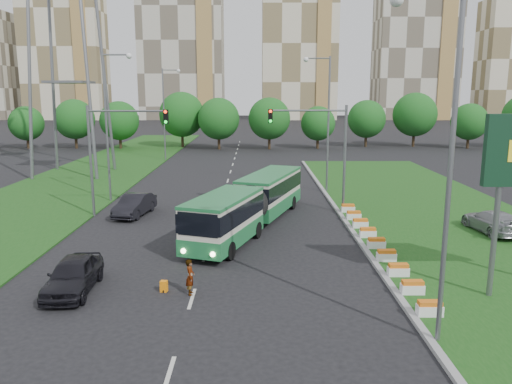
{
  "coord_description": "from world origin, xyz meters",
  "views": [
    {
      "loc": [
        -0.26,
        -26.48,
        8.82
      ],
      "look_at": [
        -0.16,
        4.91,
        2.6
      ],
      "focal_mm": 35.0,
      "sensor_mm": 36.0,
      "label": 1
    }
  ],
  "objects_px": {
    "traffic_mast_median": "(323,142)",
    "car_left_near": "(73,275)",
    "traffic_mast_left": "(112,143)",
    "shopping_trolley": "(164,286)",
    "articulated_bus": "(248,203)",
    "car_left_far": "(135,205)",
    "car_median": "(492,221)",
    "pedestrian": "(190,277)"
  },
  "relations": [
    {
      "from": "car_left_far",
      "to": "shopping_trolley",
      "type": "relative_size",
      "value": 9.22
    },
    {
      "from": "traffic_mast_left",
      "to": "car_left_far",
      "type": "bearing_deg",
      "value": 8.34
    },
    {
      "from": "traffic_mast_left",
      "to": "articulated_bus",
      "type": "relative_size",
      "value": 0.49
    },
    {
      "from": "car_median",
      "to": "pedestrian",
      "type": "distance_m",
      "value": 20.34
    },
    {
      "from": "traffic_mast_left",
      "to": "car_left_near",
      "type": "height_order",
      "value": "traffic_mast_left"
    },
    {
      "from": "pedestrian",
      "to": "car_median",
      "type": "bearing_deg",
      "value": -66.03
    },
    {
      "from": "traffic_mast_median",
      "to": "car_left_near",
      "type": "distance_m",
      "value": 20.62
    },
    {
      "from": "car_left_near",
      "to": "car_median",
      "type": "bearing_deg",
      "value": 19.27
    },
    {
      "from": "traffic_mast_median",
      "to": "pedestrian",
      "type": "distance_m",
      "value": 17.98
    },
    {
      "from": "pedestrian",
      "to": "shopping_trolley",
      "type": "relative_size",
      "value": 3.15
    },
    {
      "from": "articulated_bus",
      "to": "car_median",
      "type": "bearing_deg",
      "value": 12.96
    },
    {
      "from": "car_left_far",
      "to": "shopping_trolley",
      "type": "distance_m",
      "value": 15.16
    },
    {
      "from": "traffic_mast_median",
      "to": "car_median",
      "type": "height_order",
      "value": "traffic_mast_median"
    },
    {
      "from": "articulated_bus",
      "to": "car_left_near",
      "type": "xyz_separation_m",
      "value": [
        -7.74,
        -11.03,
        -0.85
      ]
    },
    {
      "from": "traffic_mast_median",
      "to": "car_left_far",
      "type": "bearing_deg",
      "value": -176.67
    },
    {
      "from": "shopping_trolley",
      "to": "car_median",
      "type": "bearing_deg",
      "value": 35.8
    },
    {
      "from": "articulated_bus",
      "to": "car_left_near",
      "type": "height_order",
      "value": "articulated_bus"
    },
    {
      "from": "car_left_far",
      "to": "pedestrian",
      "type": "bearing_deg",
      "value": -58.22
    },
    {
      "from": "shopping_trolley",
      "to": "traffic_mast_median",
      "type": "bearing_deg",
      "value": 68.96
    },
    {
      "from": "traffic_mast_median",
      "to": "traffic_mast_left",
      "type": "relative_size",
      "value": 1.0
    },
    {
      "from": "shopping_trolley",
      "to": "pedestrian",
      "type": "bearing_deg",
      "value": -3.11
    },
    {
      "from": "car_median",
      "to": "pedestrian",
      "type": "bearing_deg",
      "value": 21.77
    },
    {
      "from": "shopping_trolley",
      "to": "car_left_near",
      "type": "bearing_deg",
      "value": -170.82
    },
    {
      "from": "traffic_mast_left",
      "to": "articulated_bus",
      "type": "xyz_separation_m",
      "value": [
        9.68,
        -3.13,
        -3.71
      ]
    },
    {
      "from": "traffic_mast_median",
      "to": "car_median",
      "type": "xyz_separation_m",
      "value": [
        10.04,
        -5.92,
        -4.49
      ]
    },
    {
      "from": "car_left_near",
      "to": "car_left_far",
      "type": "xyz_separation_m",
      "value": [
        -0.61,
        14.35,
        -0.01
      ]
    },
    {
      "from": "car_left_far",
      "to": "shopping_trolley",
      "type": "bearing_deg",
      "value": -62.16
    },
    {
      "from": "car_left_far",
      "to": "car_median",
      "type": "height_order",
      "value": "car_median"
    },
    {
      "from": "car_left_near",
      "to": "shopping_trolley",
      "type": "height_order",
      "value": "car_left_near"
    },
    {
      "from": "articulated_bus",
      "to": "shopping_trolley",
      "type": "bearing_deg",
      "value": -88.75
    },
    {
      "from": "car_left_far",
      "to": "car_median",
      "type": "relative_size",
      "value": 0.97
    },
    {
      "from": "car_left_near",
      "to": "pedestrian",
      "type": "height_order",
      "value": "pedestrian"
    },
    {
      "from": "shopping_trolley",
      "to": "car_left_far",
      "type": "bearing_deg",
      "value": 118.0
    },
    {
      "from": "traffic_mast_median",
      "to": "articulated_bus",
      "type": "xyz_separation_m",
      "value": [
        -5.48,
        -4.13,
        -3.71
      ]
    },
    {
      "from": "articulated_bus",
      "to": "car_left_near",
      "type": "relative_size",
      "value": 3.51
    },
    {
      "from": "car_left_near",
      "to": "pedestrian",
      "type": "xyz_separation_m",
      "value": [
        5.32,
        -0.34,
        0.02
      ]
    },
    {
      "from": "traffic_mast_median",
      "to": "articulated_bus",
      "type": "relative_size",
      "value": 0.49
    },
    {
      "from": "traffic_mast_median",
      "to": "car_left_far",
      "type": "relative_size",
      "value": 1.68
    },
    {
      "from": "traffic_mast_left",
      "to": "shopping_trolley",
      "type": "distance_m",
      "value": 16.25
    },
    {
      "from": "traffic_mast_median",
      "to": "car_left_near",
      "type": "bearing_deg",
      "value": -131.1
    },
    {
      "from": "articulated_bus",
      "to": "pedestrian",
      "type": "relative_size",
      "value": 10.0
    },
    {
      "from": "traffic_mast_left",
      "to": "articulated_bus",
      "type": "distance_m",
      "value": 10.83
    }
  ]
}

